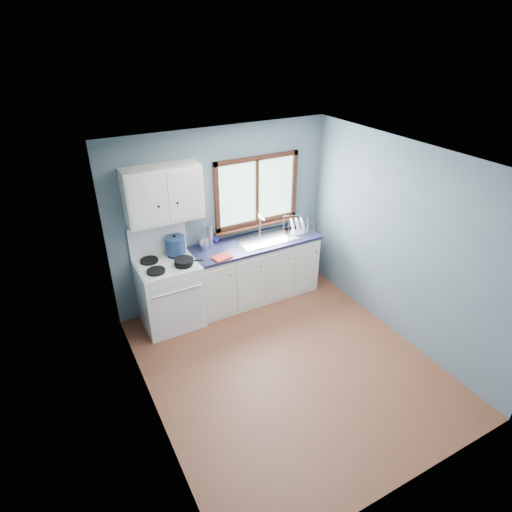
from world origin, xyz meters
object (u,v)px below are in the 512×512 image
gas_range (170,292)px  sink (266,243)px  thermos (210,236)px  base_cabinets (255,272)px  skillet (184,261)px  stockpot (175,245)px  utensil_crock (204,243)px  dish_rack (298,228)px

gas_range → sink: gas_range is taller
gas_range → thermos: (0.68, 0.16, 0.59)m
gas_range → base_cabinets: bearing=0.8°
gas_range → skillet: gas_range is taller
base_cabinets → gas_range: bearing=-179.2°
sink → thermos: thermos is taller
stockpot → utensil_crock: bearing=0.7°
base_cabinets → sink: bearing=-0.1°
stockpot → utensil_crock: utensil_crock is taller
sink → base_cabinets: bearing=179.9°
skillet → stockpot: bearing=115.6°
skillet → thermos: (0.49, 0.31, 0.10)m
stockpot → utensil_crock: size_ratio=0.63×
gas_range → stockpot: gas_range is taller
base_cabinets → skillet: 1.26m
skillet → base_cabinets: bearing=33.1°
base_cabinets → utensil_crock: (-0.72, 0.14, 0.60)m
skillet → thermos: thermos is taller
sink → thermos: size_ratio=2.60×
base_cabinets → skillet: (-1.11, -0.17, 0.57)m
skillet → stockpot: size_ratio=1.46×
skillet → dish_rack: bearing=30.0°
base_cabinets → utensil_crock: size_ratio=4.36×
utensil_crock → dish_rack: size_ratio=0.91×
stockpot → utensil_crock: 0.41m
gas_range → thermos: bearing=13.4°
utensil_crock → base_cabinets: bearing=-11.3°
sink → dish_rack: sink is taller
base_cabinets → utensil_crock: utensil_crock is taller
base_cabinets → sink: size_ratio=2.20×
skillet → utensil_crock: utensil_crock is taller
gas_range → skillet: 0.55m
utensil_crock → gas_range: bearing=-164.6°
sink → dish_rack: 0.55m
base_cabinets → stockpot: stockpot is taller
skillet → thermos: size_ratio=1.22×
base_cabinets → dish_rack: size_ratio=3.95×
stockpot → dish_rack: 1.85m
thermos → base_cabinets: bearing=-13.2°
base_cabinets → sink: 0.48m
sink → utensil_crock: bearing=170.9°
stockpot → dish_rack: size_ratio=0.58×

